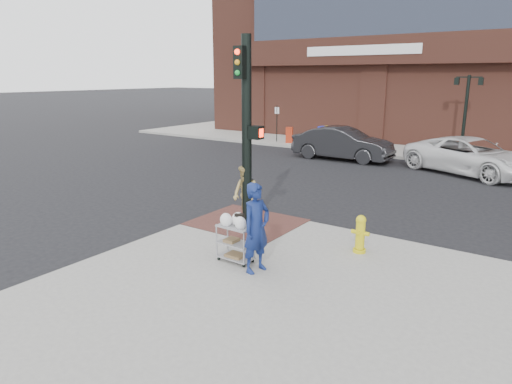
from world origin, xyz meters
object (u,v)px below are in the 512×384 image
Objects in this scene: lamp_post at (466,107)px; traffic_signal_pole at (247,127)px; woman_blue at (256,228)px; pedestrian_tan at (246,195)px; utility_cart at (235,240)px; sedan_dark at (343,143)px; fire_hydrant at (360,233)px; minivan_white at (472,156)px.

traffic_signal_pole is at bearing -99.24° from lamp_post.
pedestrian_tan is at bearing 50.20° from woman_blue.
woman_blue is 1.72× the size of utility_cart.
sedan_dark is 5.53× the size of fire_hydrant.
minivan_white is at bearing -92.33° from sedan_dark.
pedestrian_tan is 1.84× the size of fire_hydrant.
pedestrian_tan is at bearing -169.67° from sedan_dark.
lamp_post is 15.52m from pedestrian_tan.
woman_blue is at bearing -121.89° from fire_hydrant.
sedan_dark is (-2.33, 11.49, -0.16)m from pedestrian_tan.
traffic_signal_pole is 4.52× the size of utility_cart.
lamp_post is at bearing 80.76° from traffic_signal_pole.
lamp_post reaches higher than fire_hydrant.
minivan_white is at bearing 72.28° from traffic_signal_pole.
fire_hydrant is at bearing -154.99° from sedan_dark.
traffic_signal_pole is at bearing 177.07° from fire_hydrant.
utility_cart is (-1.18, -17.46, -1.97)m from lamp_post.
utility_cart is at bearing -134.68° from fire_hydrant.
minivan_white is (3.68, 11.36, -0.19)m from pedestrian_tan.
traffic_signal_pole is 4.02m from fire_hydrant.
fire_hydrant is (2.04, 2.06, -0.04)m from utility_cart.
lamp_post is at bearing 93.21° from fire_hydrant.
minivan_white reaches higher than utility_cart.
lamp_post is 2.43× the size of pedestrian_tan.
sedan_dark is (-4.86, -3.74, -1.80)m from lamp_post.
minivan_white is (1.15, -3.87, -1.84)m from lamp_post.
pedestrian_tan is 3.42m from fire_hydrant.
traffic_signal_pole is 2.64× the size of woman_blue.
traffic_signal_pole reaches higher than minivan_white.
woman_blue is 0.81m from utility_cart.
minivan_white is 11.54m from fire_hydrant.
minivan_white is (3.63, 11.36, -2.05)m from traffic_signal_pole.
pedestrian_tan is 1.49× the size of utility_cart.
sedan_dark reaches higher than utility_cart.
fire_hydrant is (3.39, -0.17, -0.37)m from pedestrian_tan.
utility_cart is at bearing -93.86° from lamp_post.
traffic_signal_pole is at bearing -174.38° from minivan_white.
minivan_white is at bearing 80.27° from utility_cart.
lamp_post is at bearing -53.57° from sedan_dark.
fire_hydrant is at bearing 45.32° from utility_cart.
utility_cart is (1.30, -2.24, -2.18)m from traffic_signal_pole.
woman_blue is 1.15× the size of pedestrian_tan.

